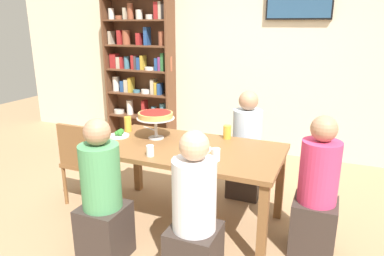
# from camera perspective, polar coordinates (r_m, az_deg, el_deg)

# --- Properties ---
(ground_plane) EXTENTS (12.00, 12.00, 0.00)m
(ground_plane) POSITION_cam_1_polar(r_m,az_deg,el_deg) (3.46, -0.66, -14.73)
(ground_plane) COLOR #9E7A56
(rear_partition) EXTENTS (8.00, 0.12, 2.80)m
(rear_partition) POSITION_cam_1_polar(r_m,az_deg,el_deg) (5.06, 9.45, 11.88)
(rear_partition) COLOR beige
(rear_partition) RESTS_ON ground_plane
(dining_table) EXTENTS (1.67, 0.90, 0.74)m
(dining_table) POSITION_cam_1_polar(r_m,az_deg,el_deg) (3.17, -0.70, -4.62)
(dining_table) COLOR brown
(dining_table) RESTS_ON ground_plane
(bookshelf) EXTENTS (1.11, 0.30, 2.21)m
(bookshelf) POSITION_cam_1_polar(r_m,az_deg,el_deg) (5.55, -8.42, 9.74)
(bookshelf) COLOR brown
(bookshelf) RESTS_ON ground_plane
(television) EXTENTS (0.82, 0.05, 0.46)m
(television) POSITION_cam_1_polar(r_m,az_deg,el_deg) (4.86, 17.06, 19.21)
(television) COLOR black
(diner_head_east) EXTENTS (0.34, 0.34, 1.15)m
(diner_head_east) POSITION_cam_1_polar(r_m,az_deg,el_deg) (2.98, 19.58, -10.44)
(diner_head_east) COLOR #382D28
(diner_head_east) RESTS_ON ground_plane
(diner_far_right) EXTENTS (0.34, 0.34, 1.15)m
(diner_far_right) POSITION_cam_1_polar(r_m,az_deg,el_deg) (3.77, 8.79, -3.91)
(diner_far_right) COLOR #382D28
(diner_far_right) RESTS_ON ground_plane
(diner_near_right) EXTENTS (0.34, 0.34, 1.15)m
(diner_near_right) POSITION_cam_1_polar(r_m,az_deg,el_deg) (2.49, 0.35, -15.11)
(diner_near_right) COLOR #382D28
(diner_near_right) RESTS_ON ground_plane
(diner_near_left) EXTENTS (0.34, 0.34, 1.15)m
(diner_near_left) POSITION_cam_1_polar(r_m,az_deg,el_deg) (2.83, -14.33, -11.49)
(diner_near_left) COLOR #382D28
(diner_near_left) RESTS_ON ground_plane
(chair_head_west) EXTENTS (0.40, 0.40, 0.87)m
(chair_head_west) POSITION_cam_1_polar(r_m,az_deg,el_deg) (3.72, -17.28, -4.84)
(chair_head_west) COLOR brown
(chair_head_west) RESTS_ON ground_plane
(deep_dish_pizza_stand) EXTENTS (0.36, 0.36, 0.26)m
(deep_dish_pizza_stand) POSITION_cam_1_polar(r_m,az_deg,el_deg) (3.33, -5.95, 1.86)
(deep_dish_pizza_stand) COLOR silver
(deep_dish_pizza_stand) RESTS_ON dining_table
(salad_plate_near_diner) EXTENTS (0.20, 0.20, 0.07)m
(salad_plate_near_diner) POSITION_cam_1_polar(r_m,az_deg,el_deg) (3.49, -11.76, -1.00)
(salad_plate_near_diner) COLOR white
(salad_plate_near_diner) RESTS_ON dining_table
(salad_plate_far_diner) EXTENTS (0.25, 0.25, 0.07)m
(salad_plate_far_diner) POSITION_cam_1_polar(r_m,az_deg,el_deg) (3.07, 0.78, -3.29)
(salad_plate_far_diner) COLOR white
(salad_plate_far_diner) RESTS_ON dining_table
(salad_plate_spare) EXTENTS (0.23, 0.23, 0.07)m
(salad_plate_spare) POSITION_cam_1_polar(r_m,az_deg,el_deg) (3.33, 0.61, -1.53)
(salad_plate_spare) COLOR white
(salad_plate_spare) RESTS_ON dining_table
(beer_glass_amber_tall) EXTENTS (0.08, 0.08, 0.13)m
(beer_glass_amber_tall) POSITION_cam_1_polar(r_m,az_deg,el_deg) (3.36, 5.74, -0.66)
(beer_glass_amber_tall) COLOR gold
(beer_glass_amber_tall) RESTS_ON dining_table
(beer_glass_amber_short) EXTENTS (0.07, 0.07, 0.15)m
(beer_glass_amber_short) POSITION_cam_1_polar(r_m,az_deg,el_deg) (3.64, -10.38, 0.65)
(beer_glass_amber_short) COLOR gold
(beer_glass_amber_short) RESTS_ON dining_table
(water_glass_clear_near) EXTENTS (0.06, 0.06, 0.09)m
(water_glass_clear_near) POSITION_cam_1_polar(r_m,az_deg,el_deg) (2.94, -6.82, -3.70)
(water_glass_clear_near) COLOR white
(water_glass_clear_near) RESTS_ON dining_table
(water_glass_clear_far) EXTENTS (0.07, 0.07, 0.10)m
(water_glass_clear_far) POSITION_cam_1_polar(r_m,az_deg,el_deg) (2.82, 3.90, -4.34)
(water_glass_clear_far) COLOR white
(water_glass_clear_far) RESTS_ON dining_table
(cutlery_fork_near) EXTENTS (0.18, 0.03, 0.00)m
(cutlery_fork_near) POSITION_cam_1_polar(r_m,az_deg,el_deg) (2.88, -1.48, -4.92)
(cutlery_fork_near) COLOR silver
(cutlery_fork_near) RESTS_ON dining_table
(cutlery_knife_near) EXTENTS (0.17, 0.08, 0.00)m
(cutlery_knife_near) POSITION_cam_1_polar(r_m,az_deg,el_deg) (3.71, -6.97, -0.06)
(cutlery_knife_near) COLOR silver
(cutlery_knife_near) RESTS_ON dining_table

